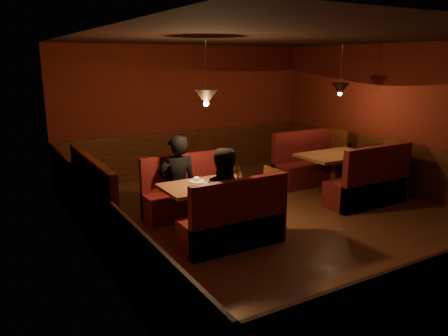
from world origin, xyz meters
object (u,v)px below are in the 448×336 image
main_table (208,194)px  second_table (335,164)px  main_bench_far (187,196)px  diner_a (177,167)px  diner_b (228,185)px  main_bench_near (235,225)px  second_bench_far (307,167)px  second_bench_near (369,186)px

main_table → second_table: (3.04, 0.41, 0.03)m
main_bench_far → second_table: bearing=-6.9°
main_bench_far → diner_a: size_ratio=0.86×
second_table → diner_a: bearing=175.1°
second_table → diner_b: (-3.04, -1.02, 0.28)m
second_table → diner_a: diner_a is taller
diner_a → diner_b: size_ratio=1.01×
main_bench_far → diner_b: diner_b is taller
main_table → diner_a: bearing=105.8°
main_bench_near → diner_a: bearing=98.1°
main_bench_near → main_table: bearing=91.1°
second_bench_far → main_table: bearing=-157.7°
second_table → second_bench_near: bearing=-87.8°
main_bench_near → diner_b: 0.57m
main_table → diner_b: 0.68m
main_bench_near → diner_b: diner_b is taller
second_table → diner_a: size_ratio=0.81×
main_bench_far → second_table: main_bench_far is taller
second_bench_near → diner_b: bearing=-176.8°
second_bench_far → diner_b: diner_b is taller
second_bench_far → second_bench_near: size_ratio=1.00×
main_bench_near → diner_b: bearing=94.8°
diner_b → diner_a: bearing=109.7°
main_table → diner_b: (0.00, -0.61, 0.30)m
main_bench_far → main_table: bearing=-91.2°
second_bench_far → diner_a: (-3.27, -0.57, 0.52)m
second_table → diner_b: diner_b is taller
second_table → diner_b: size_ratio=0.82×
main_table → second_bench_far: bearing=22.3°
second_bench_far → second_bench_near: same height
main_bench_near → second_table: 3.26m
main_bench_far → main_bench_near: (0.00, -1.56, 0.00)m
main_bench_near → diner_a: 1.58m
main_bench_near → second_bench_far: (3.06, 2.04, 0.03)m
second_table → second_bench_near: 0.88m
second_bench_near → diner_a: 3.50m
diner_a → second_bench_far: bearing=-161.7°
second_bench_far → second_bench_near: (0.00, -1.70, 0.00)m
main_table → second_table: bearing=7.7°
main_bench_near → second_bench_near: 3.08m
second_bench_near → diner_a: size_ratio=0.89×
diner_a → second_table: bearing=-176.5°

